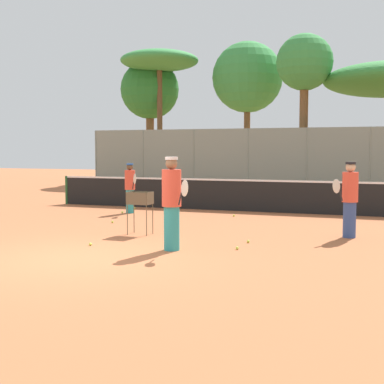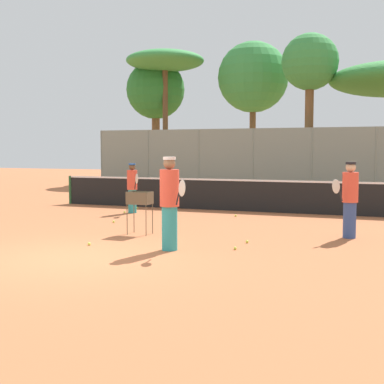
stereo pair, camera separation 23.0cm
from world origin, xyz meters
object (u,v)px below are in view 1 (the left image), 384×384
object	(u,v)px
tennis_net	(217,194)
player_white_outfit	(172,202)
player_red_cap	(130,187)
ball_cart	(140,202)
player_yellow_shirt	(350,198)

from	to	relation	value
tennis_net	player_white_outfit	world-z (taller)	player_white_outfit
tennis_net	player_red_cap	size ratio (longest dim) A/B	7.46
tennis_net	ball_cart	distance (m)	5.65
player_white_outfit	player_yellow_shirt	bearing A→B (deg)	82.36
tennis_net	player_white_outfit	bearing A→B (deg)	-79.56
tennis_net	player_white_outfit	size ratio (longest dim) A/B	6.30
player_white_outfit	player_yellow_shirt	size ratio (longest dim) A/B	1.08
tennis_net	player_yellow_shirt	world-z (taller)	player_yellow_shirt
tennis_net	ball_cart	world-z (taller)	tennis_net
tennis_net	player_red_cap	xyz separation A→B (m)	(-2.40, -1.78, 0.28)
tennis_net	player_red_cap	world-z (taller)	player_red_cap
ball_cart	tennis_net	bearing A→B (deg)	88.26
tennis_net	ball_cart	size ratio (longest dim) A/B	11.60
player_red_cap	tennis_net	bearing A→B (deg)	82.78
player_white_outfit	ball_cart	xyz separation A→B (m)	(-1.51, 1.64, -0.19)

